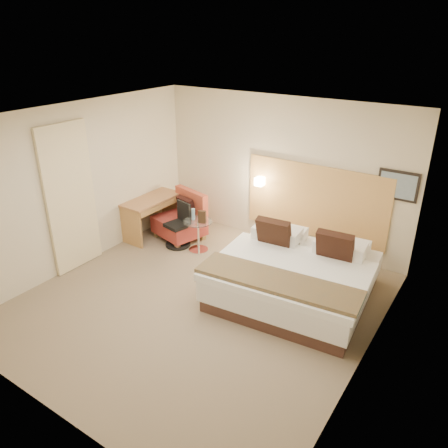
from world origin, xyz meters
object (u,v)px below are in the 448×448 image
Objects in this scene: bed at (295,275)px; lounge_chair at (182,220)px; desk at (153,206)px; side_table at (198,234)px; desk_chair at (179,228)px.

bed is 2.75m from lounge_chair.
bed is at bearing -7.52° from desk.
side_table is (0.59, -0.27, -0.04)m from lounge_chair.
desk is 0.75m from desk_chair.
bed is 2.33× the size of lounge_chair.
desk is at bearing 177.54° from side_table.
bed is 1.93× the size of desk.
side_table is (-2.08, 0.37, -0.02)m from bed.
side_table is at bearing -24.84° from lounge_chair.
lounge_chair is at bearing 119.86° from desk_chair.
bed is at bearing -10.20° from side_table.
bed reaches higher than lounge_chair.
lounge_chair is (-2.67, 0.65, 0.01)m from bed.
desk_chair is (-2.50, 0.35, -0.01)m from bed.
desk_chair is at bearing -60.14° from lounge_chair.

